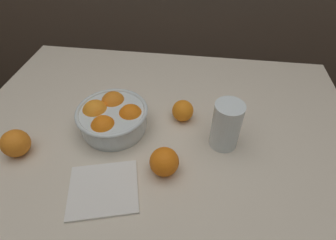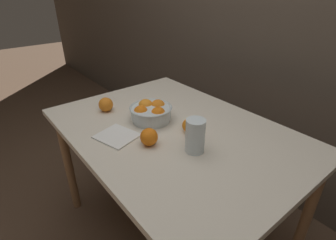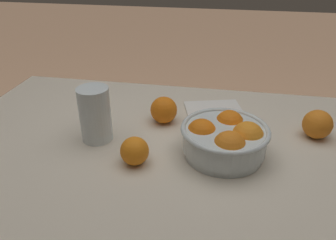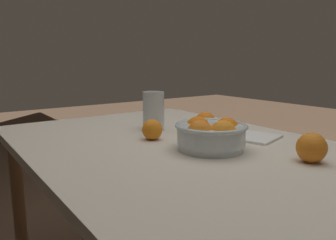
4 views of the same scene
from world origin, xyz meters
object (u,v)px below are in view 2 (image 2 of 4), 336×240
at_px(juice_glass, 195,138).
at_px(orange_loose_front, 149,137).
at_px(fruit_bowl, 151,112).
at_px(orange_loose_aside, 106,105).
at_px(orange_loose_near_bowl, 189,125).

distance_m(juice_glass, orange_loose_front, 0.20).
relative_size(fruit_bowl, orange_loose_front, 2.77).
xyz_separation_m(juice_glass, orange_loose_front, (-0.16, -0.12, -0.03)).
relative_size(fruit_bowl, orange_loose_aside, 2.76).
bearing_deg(orange_loose_near_bowl, fruit_bowl, -160.65).
bearing_deg(orange_loose_front, juice_glass, 37.79).
bearing_deg(fruit_bowl, orange_loose_near_bowl, 19.35).
xyz_separation_m(fruit_bowl, juice_glass, (0.34, -0.02, 0.02)).
xyz_separation_m(orange_loose_near_bowl, orange_loose_aside, (-0.45, -0.20, 0.00)).
height_order(juice_glass, orange_loose_near_bowl, juice_glass).
bearing_deg(orange_loose_near_bowl, orange_loose_front, -97.80).
relative_size(fruit_bowl, juice_glass, 1.47).
distance_m(orange_loose_near_bowl, orange_loose_front, 0.21).
height_order(juice_glass, orange_loose_aside, juice_glass).
distance_m(fruit_bowl, orange_loose_near_bowl, 0.22).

